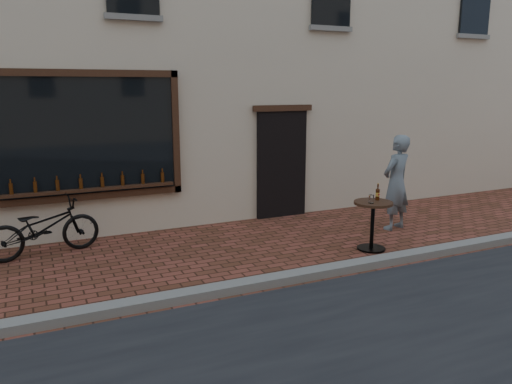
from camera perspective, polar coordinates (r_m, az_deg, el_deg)
name	(u,v)px	position (r m, az deg, el deg)	size (l,w,h in m)	color
ground	(275,290)	(6.84, 2.17, -11.18)	(90.00, 90.00, 0.00)	#502919
kerb	(268,281)	(6.98, 1.42, -10.14)	(90.00, 0.25, 0.12)	slate
cargo_bicycle	(40,227)	(8.72, -23.42, -3.73)	(2.14, 0.95, 1.00)	black
bistro_table	(373,215)	(8.51, 13.21, -2.63)	(0.64, 0.64, 1.10)	black
pedestrian	(396,182)	(9.82, 15.73, 1.06)	(0.66, 0.43, 1.81)	slate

